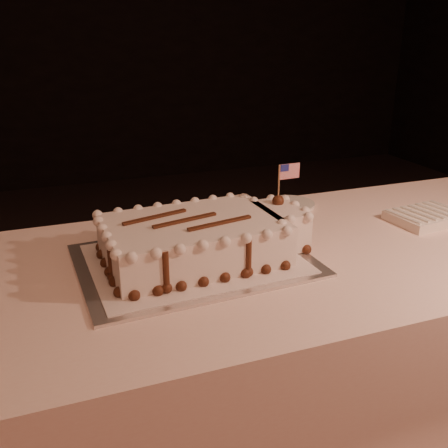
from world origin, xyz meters
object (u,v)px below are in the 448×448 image
object	(u,v)px
sheet_cake	(205,238)
side_plate	(290,204)
banquet_table	(286,367)
cake_board	(194,260)
napkin_stack	(425,217)

from	to	relation	value
sheet_cake	side_plate	size ratio (longest dim) A/B	3.35
side_plate	banquet_table	bearing A→B (deg)	-116.16
side_plate	sheet_cake	bearing A→B (deg)	-143.27
cake_board	napkin_stack	xyz separation A→B (m)	(0.73, 0.03, 0.01)
banquet_table	side_plate	size ratio (longest dim) A/B	15.02
banquet_table	napkin_stack	world-z (taller)	napkin_stack
sheet_cake	napkin_stack	distance (m)	0.71
banquet_table	sheet_cake	size ratio (longest dim) A/B	4.48
sheet_cake	napkin_stack	size ratio (longest dim) A/B	2.42
banquet_table	sheet_cake	distance (m)	0.50
banquet_table	side_plate	bearing A→B (deg)	63.84
napkin_stack	side_plate	size ratio (longest dim) A/B	1.38
banquet_table	cake_board	world-z (taller)	cake_board
sheet_cake	side_plate	world-z (taller)	sheet_cake
napkin_stack	banquet_table	bearing A→B (deg)	-174.56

